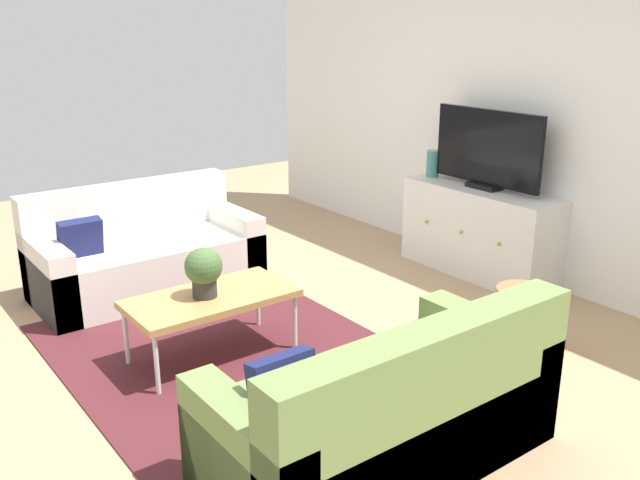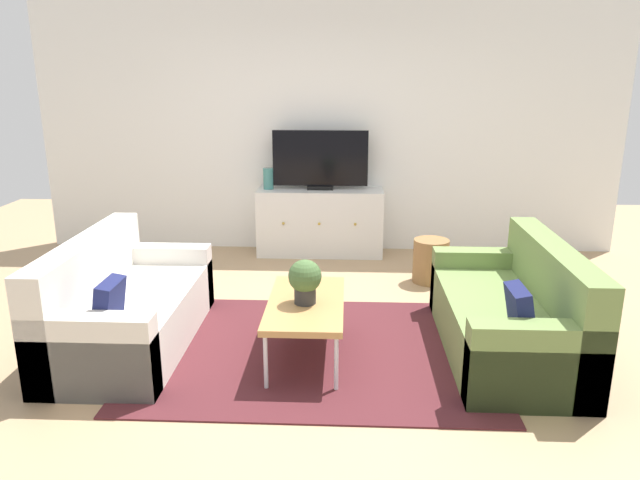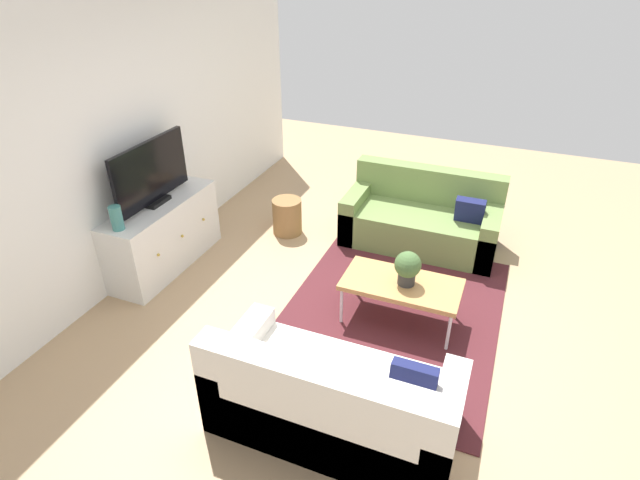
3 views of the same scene
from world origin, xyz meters
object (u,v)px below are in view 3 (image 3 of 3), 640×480
Objects in this scene: couch_right_side at (422,219)px; flat_screen_tv at (151,173)px; couch_left_side at (332,405)px; coffee_table at (401,285)px; glass_vase at (116,218)px; tv_console at (164,235)px; wicker_basket at (287,216)px; potted_plant at (408,267)px.

couch_right_side is 1.63× the size of flat_screen_tv.
coffee_table is (1.37, -0.13, 0.12)m from couch_left_side.
couch_left_side is at bearing -108.39° from glass_vase.
tv_console is at bearing 122.47° from couch_right_side.
couch_left_side is 2.57m from glass_vase.
tv_console is (1.35, 2.37, 0.09)m from couch_left_side.
wicker_basket is (1.67, -0.88, -0.63)m from glass_vase.
potted_plant is at bearing -89.69° from flat_screen_tv.
flat_screen_tv reaches higher than wicker_basket.
couch_left_side is 1.63× the size of flat_screen_tv.
glass_vase is at bearing 180.00° from tv_console.
couch_left_side is 2.87m from couch_right_side.
couch_left_side reaches higher than potted_plant.
couch_left_side is 2.86m from flat_screen_tv.
couch_left_side reaches higher than tv_console.
tv_console is 1.34× the size of flat_screen_tv.
couch_right_side is 7.32× the size of glass_vase.
couch_left_side is at bearing -119.50° from flat_screen_tv.
couch_right_side is 1.50m from coffee_table.
tv_console is at bearing -90.00° from flat_screen_tv.
wicker_basket is at bearing -38.41° from tv_console.
potted_plant is 2.60m from flat_screen_tv.
glass_vase reaches higher than wicker_basket.
potted_plant is 1.36× the size of glass_vase.
potted_plant is 0.23× the size of tv_console.
glass_vase is (-0.58, 2.50, 0.45)m from coffee_table.
flat_screen_tv is (-0.02, 2.52, 0.66)m from coffee_table.
glass_vase reaches higher than potted_plant.
coffee_table is 2.43× the size of wicker_basket.
couch_right_side reaches higher than coffee_table.
glass_vase reaches higher than couch_right_side.
couch_right_side is 5.37× the size of potted_plant.
flat_screen_tv is 0.60m from glass_vase.
couch_left_side is 1.22× the size of tv_console.
potted_plant reaches higher than coffee_table.
coffee_table is 4.48× the size of glass_vase.
flat_screen_tv is 4.49× the size of glass_vase.
couch_left_side is 2.88m from wicker_basket.
couch_right_side is 3.21m from glass_vase.
potted_plant is 2.55m from tv_console.
couch_left_side is 1.63× the size of coffee_table.
couch_right_side is at bearing 0.00° from couch_left_side.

